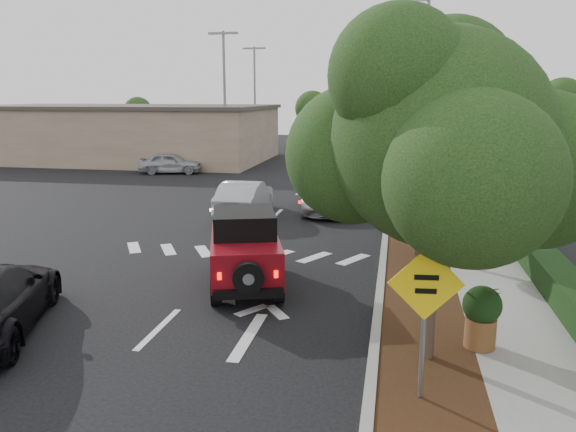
# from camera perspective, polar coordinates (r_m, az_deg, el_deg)

# --- Properties ---
(ground) EXTENTS (120.00, 120.00, 0.00)m
(ground) POSITION_cam_1_polar(r_m,az_deg,el_deg) (12.60, -13.01, -11.10)
(ground) COLOR black
(ground) RESTS_ON ground
(curb) EXTENTS (0.20, 70.00, 0.15)m
(curb) POSITION_cam_1_polar(r_m,az_deg,el_deg) (23.04, 10.05, -0.14)
(curb) COLOR #9E9B93
(curb) RESTS_ON ground
(planting_strip) EXTENTS (1.80, 70.00, 0.12)m
(planting_strip) POSITION_cam_1_polar(r_m,az_deg,el_deg) (23.05, 12.53, -0.27)
(planting_strip) COLOR black
(planting_strip) RESTS_ON ground
(sidewalk) EXTENTS (2.00, 70.00, 0.12)m
(sidewalk) POSITION_cam_1_polar(r_m,az_deg,el_deg) (23.19, 17.23, -0.46)
(sidewalk) COLOR gray
(sidewalk) RESTS_ON ground
(hedge) EXTENTS (0.80, 70.00, 0.80)m
(hedge) POSITION_cam_1_polar(r_m,az_deg,el_deg) (23.32, 20.69, 0.22)
(hedge) COLOR black
(hedge) RESTS_ON ground
(commercial_building) EXTENTS (22.00, 12.00, 4.00)m
(commercial_building) POSITION_cam_1_polar(r_m,az_deg,el_deg) (45.68, -16.40, 8.02)
(commercial_building) COLOR #836E5A
(commercial_building) RESTS_ON ground
(transmission_tower) EXTENTS (7.00, 4.00, 28.00)m
(transmission_tower) POSITION_cam_1_polar(r_m,az_deg,el_deg) (58.74, 12.14, 7.10)
(transmission_tower) COLOR slate
(transmission_tower) RESTS_ON ground
(street_tree_near) EXTENTS (3.80, 3.80, 5.92)m
(street_tree_near) POSITION_cam_1_polar(r_m,az_deg,el_deg) (11.19, 13.98, -14.25)
(street_tree_near) COLOR black
(street_tree_near) RESTS_ON ground
(street_tree_mid) EXTENTS (3.20, 3.20, 5.32)m
(street_tree_mid) POSITION_cam_1_polar(r_m,az_deg,el_deg) (17.73, 12.92, -4.23)
(street_tree_mid) COLOR black
(street_tree_mid) RESTS_ON ground
(street_tree_far) EXTENTS (3.40, 3.40, 5.62)m
(street_tree_far) POSITION_cam_1_polar(r_m,az_deg,el_deg) (24.04, 12.47, 0.09)
(street_tree_far) COLOR black
(street_tree_far) RESTS_ON ground
(light_pole_a) EXTENTS (2.00, 0.22, 9.00)m
(light_pole_a) POSITION_cam_1_polar(r_m,az_deg,el_deg) (38.57, -6.28, 4.78)
(light_pole_a) COLOR slate
(light_pole_a) RESTS_ON ground
(light_pole_b) EXTENTS (2.00, 0.22, 9.00)m
(light_pole_b) POSITION_cam_1_polar(r_m,az_deg,el_deg) (50.32, -3.33, 6.54)
(light_pole_b) COLOR slate
(light_pole_b) RESTS_ON ground
(red_jeep) EXTENTS (2.68, 4.03, 1.97)m
(red_jeep) POSITION_cam_1_polar(r_m,az_deg,el_deg) (14.71, -4.44, -3.27)
(red_jeep) COLOR black
(red_jeep) RESTS_ON ground
(silver_suv_ahead) EXTENTS (2.99, 5.25, 1.38)m
(silver_suv_ahead) POSITION_cam_1_polar(r_m,az_deg,el_deg) (24.22, 4.13, 2.10)
(silver_suv_ahead) COLOR #989A9F
(silver_suv_ahead) RESTS_ON ground
(silver_sedan_oncoming) EXTENTS (1.73, 4.55, 1.48)m
(silver_sedan_oncoming) POSITION_cam_1_polar(r_m,az_deg,el_deg) (23.31, -4.42, 1.82)
(silver_sedan_oncoming) COLOR #B2B5BA
(silver_sedan_oncoming) RESTS_ON ground
(parked_suv) EXTENTS (4.18, 2.39, 1.34)m
(parked_suv) POSITION_cam_1_polar(r_m,az_deg,el_deg) (36.78, -11.87, 5.29)
(parked_suv) COLOR #A2A6AA
(parked_suv) RESTS_ON ground
(speed_hump_sign) EXTENTS (1.18, 0.14, 2.52)m
(speed_hump_sign) POSITION_cam_1_polar(r_m,az_deg,el_deg) (9.09, 13.73, -8.57)
(speed_hump_sign) COLOR slate
(speed_hump_sign) RESTS_ON ground
(terracotta_planter) EXTENTS (0.74, 0.74, 1.29)m
(terracotta_planter) POSITION_cam_1_polar(r_m,az_deg,el_deg) (11.51, 19.09, -9.06)
(terracotta_planter) COLOR brown
(terracotta_planter) RESTS_ON ground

